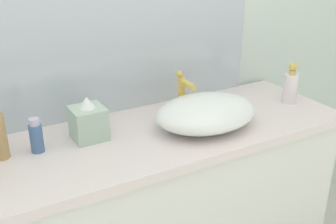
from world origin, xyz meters
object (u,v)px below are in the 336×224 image
sink_basin (206,112)px  soap_dispenser (291,86)px  spray_can (36,136)px  tissue_box (88,121)px

sink_basin → soap_dispenser: bearing=3.7°
sink_basin → spray_can: 0.62m
sink_basin → tissue_box: 0.44m
sink_basin → spray_can: size_ratio=3.32×
soap_dispenser → tissue_box: (-0.88, 0.10, -0.01)m
sink_basin → tissue_box: size_ratio=2.54×
spray_can → sink_basin: bearing=-10.9°
soap_dispenser → tissue_box: size_ratio=1.14×
soap_dispenser → spray_can: size_ratio=1.49×
spray_can → tissue_box: 0.19m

